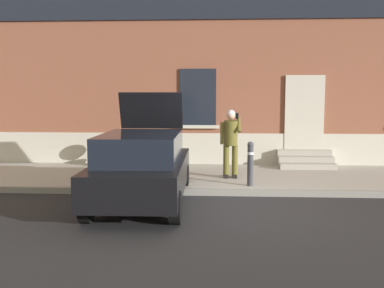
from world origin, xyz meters
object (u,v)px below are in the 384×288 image
at_px(bollard_far_left, 121,161).
at_px(person_on_phone, 231,139).
at_px(hatchback_car_black, 142,167).
at_px(planter_cream, 165,151).
at_px(planter_olive, 103,151).
at_px(bollard_near_person, 250,162).

distance_m(bollard_far_left, person_on_phone, 2.81).
relative_size(hatchback_car_black, planter_cream, 4.76).
bearing_deg(planter_cream, planter_olive, -172.44).
xyz_separation_m(person_on_phone, planter_cream, (-1.89, 1.87, -0.55)).
xyz_separation_m(bollard_far_left, person_on_phone, (2.61, 0.92, 0.44)).
height_order(bollard_far_left, planter_cream, bollard_far_left).
bearing_deg(hatchback_car_black, planter_cream, 90.06).
distance_m(bollard_near_person, bollard_far_left, 3.05).
xyz_separation_m(hatchback_car_black, planter_cream, (-0.00, 4.11, -0.19)).
xyz_separation_m(bollard_far_left, planter_cream, (0.72, 2.79, -0.11)).
bearing_deg(planter_olive, bollard_near_person, -31.41).
bearing_deg(bollard_far_left, planter_cream, 75.47).
distance_m(bollard_near_person, planter_olive, 4.88).
bearing_deg(planter_cream, hatchback_car_black, -89.94).
height_order(person_on_phone, planter_cream, person_on_phone).
height_order(bollard_near_person, bollard_far_left, same).
xyz_separation_m(bollard_near_person, planter_cream, (-2.33, 2.79, -0.11)).
xyz_separation_m(person_on_phone, planter_olive, (-3.73, 1.63, -0.55)).
bearing_deg(bollard_far_left, person_on_phone, 19.32).
bearing_deg(hatchback_car_black, person_on_phone, 49.87).
height_order(bollard_near_person, planter_cream, bollard_near_person).
height_order(hatchback_car_black, planter_olive, hatchback_car_black).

